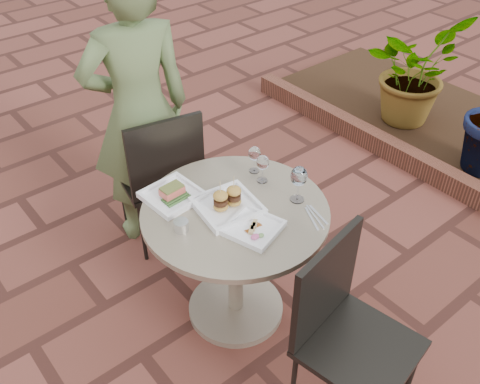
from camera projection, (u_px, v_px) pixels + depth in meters
ground at (264, 279)px, 3.16m from camera, size 60.00×60.00×0.00m
cafe_table at (235, 247)px, 2.68m from camera, size 0.90×0.90×0.73m
chair_far at (162, 170)px, 3.09m from camera, size 0.52×0.52×0.93m
chair_near at (343, 322)px, 2.24m from camera, size 0.51×0.51×0.93m
diner at (139, 112)px, 3.01m from camera, size 0.70×0.54×1.71m
plate_salmon at (173, 195)px, 2.59m from camera, size 0.27×0.27×0.07m
plate_sliders at (227, 203)px, 2.51m from camera, size 0.31×0.31×0.18m
plate_tuna at (253, 228)px, 2.41m from camera, size 0.28×0.28×0.03m
wine_glass_right at (299, 177)px, 2.51m from camera, size 0.08×0.08×0.19m
wine_glass_mid at (263, 163)px, 2.65m from camera, size 0.06×0.06×0.15m
wine_glass_far at (254, 154)px, 2.71m from camera, size 0.06×0.06×0.15m
steel_ramekin at (181, 226)px, 2.40m from camera, size 0.09×0.09×0.05m
cutlery_set at (315, 217)px, 2.49m from camera, size 0.13×0.19×0.00m
planter_curb at (395, 151)px, 4.10m from camera, size 0.12×3.00×0.15m
mulch_bed at (447, 126)px, 4.47m from camera, size 1.30×3.00×0.06m
potted_plant_a at (413, 70)px, 4.27m from camera, size 0.87×0.79×0.86m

